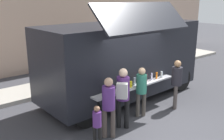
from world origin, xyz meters
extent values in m
plane|color=#38383D|center=(0.00, 0.00, 0.00)|extent=(60.00, 60.00, 0.00)
cube|color=black|center=(0.52, 2.08, 1.53)|extent=(6.16, 2.46, 2.47)
cube|color=black|center=(-0.04, 0.53, 3.10)|extent=(3.37, 0.95, 0.81)
cube|color=black|center=(-0.05, 0.99, 1.83)|extent=(3.18, 0.20, 1.11)
cube|color=#B7B7BC|center=(-0.05, 0.77, 0.93)|extent=(3.36, 0.46, 0.05)
cylinder|color=black|center=(-1.34, 0.73, 1.08)|extent=(0.06, 0.06, 0.24)
cylinder|color=red|center=(-1.08, 0.78, 1.05)|extent=(0.08, 0.08, 0.19)
cylinder|color=yellow|center=(-0.82, 0.75, 1.06)|extent=(0.07, 0.07, 0.20)
cylinder|color=orange|center=(-0.58, 0.72, 1.07)|extent=(0.06, 0.06, 0.23)
cylinder|color=yellow|center=(-0.30, 0.73, 1.05)|extent=(0.08, 0.08, 0.19)
cylinder|color=silver|center=(-0.05, 0.83, 1.08)|extent=(0.07, 0.07, 0.25)
cylinder|color=orange|center=(0.21, 0.73, 1.06)|extent=(0.06, 0.06, 0.20)
cylinder|color=red|center=(0.48, 0.83, 1.08)|extent=(0.07, 0.07, 0.24)
cylinder|color=silver|center=(0.74, 0.82, 1.08)|extent=(0.06, 0.06, 0.24)
cylinder|color=orange|center=(0.98, 0.82, 1.07)|extent=(0.06, 0.06, 0.22)
cylinder|color=silver|center=(1.24, 0.81, 1.06)|extent=(0.07, 0.07, 0.21)
cube|color=black|center=(3.51, 2.18, 1.98)|extent=(0.14, 1.93, 1.08)
cylinder|color=black|center=(2.83, 3.14, 0.45)|extent=(0.90, 0.28, 0.90)
cylinder|color=black|center=(2.90, 1.17, 0.45)|extent=(0.90, 0.28, 0.90)
cylinder|color=black|center=(-1.86, 2.98, 0.45)|extent=(0.90, 0.28, 0.90)
cylinder|color=black|center=(-1.79, 1.02, 0.45)|extent=(0.90, 0.28, 0.90)
cylinder|color=#2D6038|center=(4.38, 4.38, 0.44)|extent=(0.60, 0.60, 0.88)
cylinder|color=#4C453F|center=(-0.17, 0.53, 0.39)|extent=(0.12, 0.12, 0.78)
cylinder|color=#4C453F|center=(0.03, 0.47, 0.39)|extent=(0.12, 0.12, 0.78)
cylinder|color=#308168|center=(-0.07, 0.50, 1.08)|extent=(0.32, 0.32, 0.59)
sphere|color=#DDB087|center=(-0.07, 0.50, 1.48)|extent=(0.22, 0.22, 0.22)
cylinder|color=black|center=(-1.09, 0.39, 0.43)|extent=(0.14, 0.14, 0.87)
cylinder|color=black|center=(-0.93, 0.22, 0.43)|extent=(0.14, 0.14, 0.87)
cylinder|color=#572C76|center=(-1.01, 0.31, 1.20)|extent=(0.36, 0.36, 0.66)
sphere|color=beige|center=(-1.01, 0.31, 1.65)|extent=(0.24, 0.24, 0.24)
cube|color=silver|center=(-1.21, 0.12, 1.23)|extent=(0.34, 0.35, 0.42)
cylinder|color=#50453F|center=(-1.74, 0.21, 0.41)|extent=(0.13, 0.13, 0.82)
cylinder|color=#50453F|center=(-1.56, 0.08, 0.41)|extent=(0.13, 0.13, 0.82)
cylinder|color=#582E7D|center=(-1.65, 0.14, 1.13)|extent=(0.34, 0.34, 0.62)
sphere|color=tan|center=(-1.65, 0.14, 1.56)|extent=(0.23, 0.23, 0.23)
cylinder|color=#4D4440|center=(1.21, 0.16, 0.41)|extent=(0.13, 0.13, 0.82)
cylinder|color=#4D4440|center=(1.39, 0.29, 0.41)|extent=(0.13, 0.13, 0.82)
cylinder|color=#25232A|center=(1.30, 0.22, 1.12)|extent=(0.34, 0.34, 0.62)
sphere|color=#9E734E|center=(1.30, 0.22, 1.55)|extent=(0.23, 0.23, 0.23)
cylinder|color=black|center=(-2.17, 0.06, 0.27)|extent=(0.08, 0.08, 0.53)
cylinder|color=black|center=(-2.08, -0.05, 0.27)|extent=(0.08, 0.08, 0.53)
cylinder|color=#5B2E7C|center=(-2.13, 0.01, 0.74)|extent=(0.22, 0.22, 0.40)
sphere|color=#9B6D4F|center=(-2.13, 0.01, 1.01)|extent=(0.15, 0.15, 0.15)
camera|label=1|loc=(-5.49, -4.69, 3.62)|focal=41.11mm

